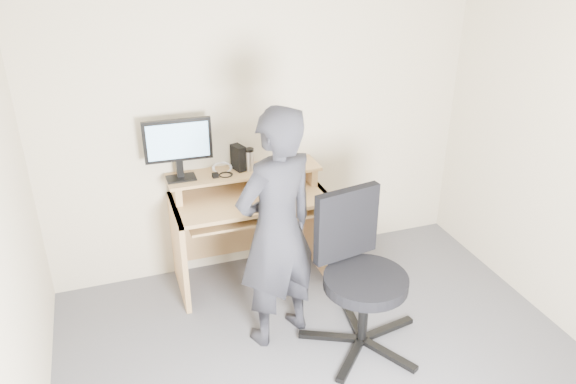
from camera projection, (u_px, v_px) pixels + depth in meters
back_wall at (263, 121)px, 4.42m from camera, size 3.50×0.02×2.50m
desk at (248, 215)px, 4.49m from camera, size 1.20×0.60×0.91m
monitor at (178, 144)px, 4.11m from camera, size 0.50×0.14×0.47m
external_drive at (238, 158)px, 4.36m from camera, size 0.11×0.14×0.20m
travel_mug at (249, 161)px, 4.36m from camera, size 0.07×0.07×0.16m
smartphone at (283, 165)px, 4.47m from camera, size 0.09×0.14×0.01m
charger at (215, 175)px, 4.26m from camera, size 0.05×0.04×0.03m
headphones at (222, 168)px, 4.41m from camera, size 0.19×0.19×0.06m
keyboard at (246, 213)px, 4.27m from camera, size 0.49×0.27×0.03m
mouse at (296, 194)px, 4.34m from camera, size 0.11×0.09×0.04m
office_chair at (359, 268)px, 3.74m from camera, size 0.85×0.84×1.07m
person at (277, 230)px, 3.67m from camera, size 0.72×0.59×1.70m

